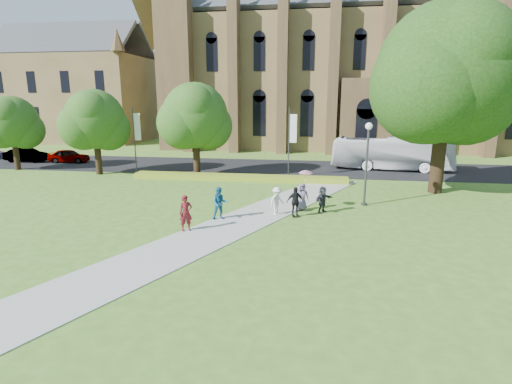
% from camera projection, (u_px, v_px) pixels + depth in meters
% --- Properties ---
extents(ground, '(160.00, 160.00, 0.00)m').
position_uv_depth(ground, '(227.00, 232.00, 20.44)').
color(ground, '#447021').
rests_on(ground, ground).
extents(road, '(160.00, 10.00, 0.02)m').
position_uv_depth(road, '(272.00, 167.00, 39.68)').
color(road, black).
rests_on(road, ground).
extents(footpath, '(15.58, 28.54, 0.04)m').
position_uv_depth(footpath, '(232.00, 226.00, 21.40)').
color(footpath, '#B2B2A8').
rests_on(footpath, ground).
extents(flower_hedge, '(18.00, 1.40, 0.45)m').
position_uv_depth(flower_hedge, '(239.00, 178.00, 33.39)').
color(flower_hedge, '#AFB524').
rests_on(flower_hedge, ground).
extents(cathedral, '(52.60, 18.25, 28.00)m').
position_uv_depth(cathedral, '(362.00, 51.00, 54.24)').
color(cathedral, olive).
rests_on(cathedral, ground).
extents(building_west, '(22.00, 14.00, 18.30)m').
position_uv_depth(building_west, '(77.00, 82.00, 63.77)').
color(building_west, olive).
rests_on(building_west, ground).
extents(streetlamp, '(0.44, 0.44, 5.24)m').
position_uv_depth(streetlamp, '(367.00, 154.00, 24.84)').
color(streetlamp, '#38383D').
rests_on(streetlamp, ground).
extents(large_tree, '(9.60, 9.60, 13.20)m').
position_uv_depth(large_tree, '(447.00, 73.00, 27.20)').
color(large_tree, '#332114').
rests_on(large_tree, ground).
extents(street_tree_0, '(5.20, 5.20, 7.50)m').
position_uv_depth(street_tree_0, '(95.00, 120.00, 35.01)').
color(street_tree_0, '#332114').
rests_on(street_tree_0, ground).
extents(street_tree_1, '(5.60, 5.60, 8.05)m').
position_uv_depth(street_tree_1, '(195.00, 116.00, 34.09)').
color(street_tree_1, '#332114').
rests_on(street_tree_1, ground).
extents(street_tree_2, '(4.80, 4.80, 6.95)m').
position_uv_depth(street_tree_2, '(12.00, 122.00, 37.38)').
color(street_tree_2, '#332114').
rests_on(street_tree_2, ground).
extents(banner_pole_0, '(0.70, 0.10, 6.00)m').
position_uv_depth(banner_pole_0, '(290.00, 138.00, 33.98)').
color(banner_pole_0, '#38383D').
rests_on(banner_pole_0, ground).
extents(banner_pole_1, '(0.70, 0.10, 6.00)m').
position_uv_depth(banner_pole_1, '(135.00, 136.00, 36.04)').
color(banner_pole_1, '#38383D').
rests_on(banner_pole_1, ground).
extents(tour_coach, '(11.32, 3.78, 3.09)m').
position_uv_depth(tour_coach, '(391.00, 154.00, 37.96)').
color(tour_coach, white).
rests_on(tour_coach, road).
extents(car_0, '(4.30, 2.12, 1.41)m').
position_uv_depth(car_0, '(69.00, 156.00, 42.48)').
color(car_0, gray).
rests_on(car_0, road).
extents(car_1, '(4.59, 1.72, 1.50)m').
position_uv_depth(car_1, '(27.00, 155.00, 42.87)').
color(car_1, gray).
rests_on(car_1, road).
extents(pedestrian_0, '(0.81, 0.72, 1.86)m').
position_uv_depth(pedestrian_0, '(186.00, 213.00, 20.34)').
color(pedestrian_0, '#5C151A').
rests_on(pedestrian_0, footpath).
extents(pedestrian_1, '(1.07, 0.94, 1.85)m').
position_uv_depth(pedestrian_1, '(220.00, 203.00, 22.27)').
color(pedestrian_1, '#195980').
rests_on(pedestrian_1, footpath).
extents(pedestrian_2, '(1.13, 1.20, 1.63)m').
position_uv_depth(pedestrian_2, '(277.00, 201.00, 23.26)').
color(pedestrian_2, white).
rests_on(pedestrian_2, footpath).
extents(pedestrian_3, '(1.10, 0.78, 1.73)m').
position_uv_depth(pedestrian_3, '(295.00, 202.00, 22.83)').
color(pedestrian_3, black).
rests_on(pedestrian_3, footpath).
extents(pedestrian_4, '(0.85, 0.60, 1.65)m').
position_uv_depth(pedestrian_4, '(302.00, 197.00, 24.21)').
color(pedestrian_4, slate).
rests_on(pedestrian_4, footpath).
extents(pedestrian_5, '(1.30, 1.40, 1.57)m').
position_uv_depth(pedestrian_5, '(323.00, 199.00, 23.70)').
color(pedestrian_5, '#2A2B33').
rests_on(pedestrian_5, footpath).
extents(parasol, '(1.06, 1.06, 0.70)m').
position_uv_depth(parasol, '(306.00, 177.00, 24.01)').
color(parasol, '#BE8692').
rests_on(parasol, pedestrian_4).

